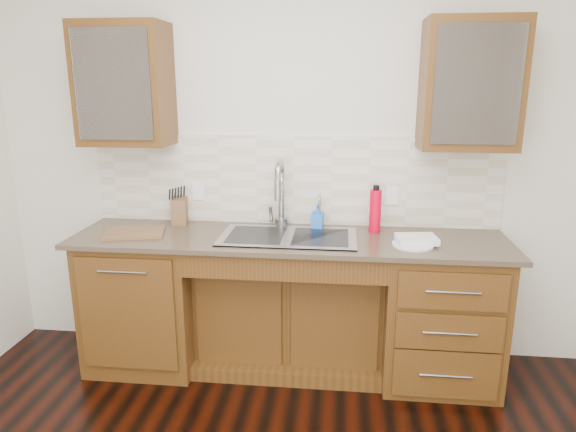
# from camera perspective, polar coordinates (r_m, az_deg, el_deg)

# --- Properties ---
(wall_back) EXTENTS (4.00, 0.10, 2.70)m
(wall_back) POSITION_cam_1_polar(r_m,az_deg,el_deg) (3.46, 0.73, 6.51)
(wall_back) COLOR silver
(wall_back) RESTS_ON ground
(base_cabinet_left) EXTENTS (0.70, 0.62, 0.88)m
(base_cabinet_left) POSITION_cam_1_polar(r_m,az_deg,el_deg) (3.59, -15.37, -8.86)
(base_cabinet_left) COLOR #593014
(base_cabinet_left) RESTS_ON ground
(base_cabinet_center) EXTENTS (1.20, 0.44, 0.70)m
(base_cabinet_center) POSITION_cam_1_polar(r_m,az_deg,el_deg) (3.49, 0.24, -10.63)
(base_cabinet_center) COLOR #593014
(base_cabinet_center) RESTS_ON ground
(base_cabinet_right) EXTENTS (0.70, 0.62, 0.88)m
(base_cabinet_right) POSITION_cam_1_polar(r_m,az_deg,el_deg) (3.41, 16.42, -10.23)
(base_cabinet_right) COLOR #593014
(base_cabinet_right) RESTS_ON ground
(countertop) EXTENTS (2.70, 0.65, 0.03)m
(countertop) POSITION_cam_1_polar(r_m,az_deg,el_deg) (3.19, 0.05, -2.58)
(countertop) COLOR #84705B
(countertop) RESTS_ON base_cabinet_left
(backsplash) EXTENTS (2.70, 0.02, 0.59)m
(backsplash) POSITION_cam_1_polar(r_m,az_deg,el_deg) (3.42, 0.62, 3.96)
(backsplash) COLOR beige
(backsplash) RESTS_ON wall_back
(sink) EXTENTS (0.84, 0.46, 0.19)m
(sink) POSITION_cam_1_polar(r_m,az_deg,el_deg) (3.20, 0.02, -3.85)
(sink) COLOR #9E9EA5
(sink) RESTS_ON countertop
(faucet) EXTENTS (0.04, 0.04, 0.40)m
(faucet) POSITION_cam_1_polar(r_m,az_deg,el_deg) (3.35, -0.74, 2.07)
(faucet) COLOR #999993
(faucet) RESTS_ON countertop
(filter_tap) EXTENTS (0.02, 0.02, 0.24)m
(filter_tap) POSITION_cam_1_polar(r_m,az_deg,el_deg) (3.36, 3.52, 0.67)
(filter_tap) COLOR #999993
(filter_tap) RESTS_ON countertop
(upper_cabinet_left) EXTENTS (0.55, 0.34, 0.75)m
(upper_cabinet_left) POSITION_cam_1_polar(r_m,az_deg,el_deg) (3.47, -17.69, 13.75)
(upper_cabinet_left) COLOR #593014
(upper_cabinet_left) RESTS_ON wall_back
(upper_cabinet_right) EXTENTS (0.55, 0.34, 0.75)m
(upper_cabinet_right) POSITION_cam_1_polar(r_m,az_deg,el_deg) (3.26, 19.58, 13.57)
(upper_cabinet_right) COLOR #593014
(upper_cabinet_right) RESTS_ON wall_back
(outlet_left) EXTENTS (0.08, 0.01, 0.12)m
(outlet_left) POSITION_cam_1_polar(r_m,az_deg,el_deg) (3.55, -9.92, 2.73)
(outlet_left) COLOR white
(outlet_left) RESTS_ON backsplash
(outlet_right) EXTENTS (0.08, 0.01, 0.12)m
(outlet_right) POSITION_cam_1_polar(r_m,az_deg,el_deg) (3.42, 11.50, 2.22)
(outlet_right) COLOR white
(outlet_right) RESTS_ON backsplash
(soap_bottle) EXTENTS (0.08, 0.08, 0.16)m
(soap_bottle) POSITION_cam_1_polar(r_m,az_deg,el_deg) (3.34, 3.30, -0.10)
(soap_bottle) COLOR blue
(soap_bottle) RESTS_ON countertop
(water_bottle) EXTENTS (0.09, 0.09, 0.28)m
(water_bottle) POSITION_cam_1_polar(r_m,az_deg,el_deg) (3.29, 9.67, 0.52)
(water_bottle) COLOR red
(water_bottle) RESTS_ON countertop
(plate) EXTENTS (0.25, 0.25, 0.01)m
(plate) POSITION_cam_1_polar(r_m,az_deg,el_deg) (3.10, 13.70, -3.12)
(plate) COLOR silver
(plate) RESTS_ON countertop
(dish_towel) EXTENTS (0.25, 0.20, 0.04)m
(dish_towel) POSITION_cam_1_polar(r_m,az_deg,el_deg) (3.12, 14.09, -2.51)
(dish_towel) COLOR silver
(dish_towel) RESTS_ON plate
(knife_block) EXTENTS (0.12, 0.17, 0.17)m
(knife_block) POSITION_cam_1_polar(r_m,az_deg,el_deg) (3.55, -11.93, 0.59)
(knife_block) COLOR #A58751
(knife_block) RESTS_ON countertop
(cutting_board) EXTENTS (0.42, 0.34, 0.02)m
(cutting_board) POSITION_cam_1_polar(r_m,az_deg,el_deg) (3.39, -16.72, -1.79)
(cutting_board) COLOR brown
(cutting_board) RESTS_ON countertop
(cup_left_a) EXTENTS (0.15, 0.15, 0.10)m
(cup_left_a) POSITION_cam_1_polar(r_m,az_deg,el_deg) (3.51, -19.25, 12.79)
(cup_left_a) COLOR silver
(cup_left_a) RESTS_ON upper_cabinet_left
(cup_left_b) EXTENTS (0.11, 0.11, 0.09)m
(cup_left_b) POSITION_cam_1_polar(r_m,az_deg,el_deg) (3.44, -16.44, 12.96)
(cup_left_b) COLOR white
(cup_left_b) RESTS_ON upper_cabinet_left
(cup_right_a) EXTENTS (0.15, 0.15, 0.10)m
(cup_right_a) POSITION_cam_1_polar(r_m,az_deg,el_deg) (3.24, 17.74, 12.79)
(cup_right_a) COLOR white
(cup_right_a) RESTS_ON upper_cabinet_right
(cup_right_b) EXTENTS (0.12, 0.12, 0.10)m
(cup_right_b) POSITION_cam_1_polar(r_m,az_deg,el_deg) (3.30, 22.07, 12.48)
(cup_right_b) COLOR white
(cup_right_b) RESTS_ON upper_cabinet_right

